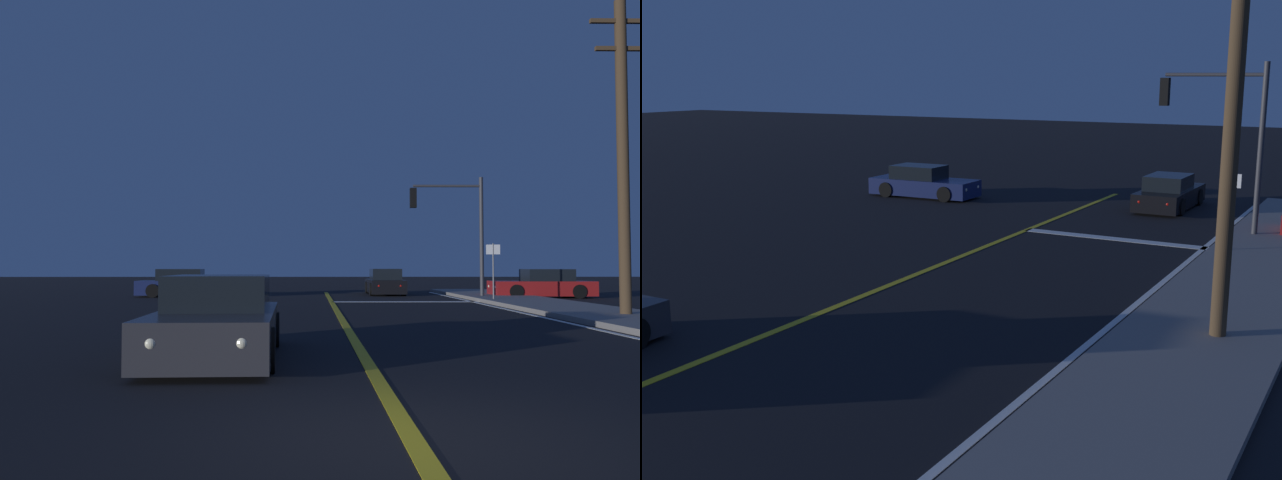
{
  "view_description": "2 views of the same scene",
  "coord_description": "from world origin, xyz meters",
  "views": [
    {
      "loc": [
        -0.89,
        -5.43,
        1.5
      ],
      "look_at": [
        -0.53,
        17.46,
        2.44
      ],
      "focal_mm": 35.35,
      "sensor_mm": 36.0,
      "label": 1
    },
    {
      "loc": [
        10.83,
        -3.04,
        5.14
      ],
      "look_at": [
        1.33,
        13.83,
        1.05
      ],
      "focal_mm": 44.14,
      "sensor_mm": 36.0,
      "label": 2
    }
  ],
  "objects": [
    {
      "name": "lane_line_center",
      "position": [
        0.0,
        11.09,
        0.01
      ],
      "size": [
        0.2,
        37.7,
        0.01
      ],
      "primitive_type": "cube",
      "color": "gold",
      "rests_on": "ground"
    },
    {
      "name": "car_distant_tail_black",
      "position": [
        3.01,
        27.3,
        0.58
      ],
      "size": [
        1.84,
        4.52,
        1.34
      ],
      "rotation": [
        0.0,
        0.0,
        -0.01
      ],
      "color": "black",
      "rests_on": "ground"
    },
    {
      "name": "stop_bar",
      "position": [
        3.05,
        20.68,
        0.01
      ],
      "size": [
        6.1,
        0.5,
        0.01
      ],
      "primitive_type": "cube",
      "color": "white",
      "rests_on": "ground"
    },
    {
      "name": "street_sign_corner",
      "position": [
        6.6,
        20.18,
        1.62
      ],
      "size": [
        0.56,
        0.09,
        2.41
      ],
      "color": "slate",
      "rests_on": "ground"
    },
    {
      "name": "car_parked_curb_navy",
      "position": [
        -6.95,
        25.15,
        0.58
      ],
      "size": [
        4.66,
        1.9,
        1.34
      ],
      "rotation": [
        0.0,
        0.0,
        -1.55
      ],
      "color": "navy",
      "rests_on": "ground"
    },
    {
      "name": "lane_line_edge_right",
      "position": [
        5.85,
        11.09,
        0.01
      ],
      "size": [
        0.16,
        37.7,
        0.01
      ],
      "primitive_type": "cube",
      "color": "white",
      "rests_on": "ground"
    },
    {
      "name": "utility_pole_right",
      "position": [
        8.0,
        12.19,
        4.72
      ],
      "size": [
        1.74,
        0.32,
        9.11
      ],
      "color": "#4C3823",
      "rests_on": "ground"
    },
    {
      "name": "traffic_signal_near_right",
      "position": [
        5.71,
        22.98,
        3.66
      ],
      "size": [
        3.33,
        0.28,
        5.53
      ],
      "rotation": [
        0.0,
        0.0,
        3.14
      ],
      "color": "#38383D",
      "rests_on": "ground"
    },
    {
      "name": "sidewalk_right",
      "position": [
        7.7,
        11.09,
        0.07
      ],
      "size": [
        3.2,
        39.92,
        0.15
      ],
      "primitive_type": "cube",
      "color": "gray",
      "rests_on": "ground"
    }
  ]
}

